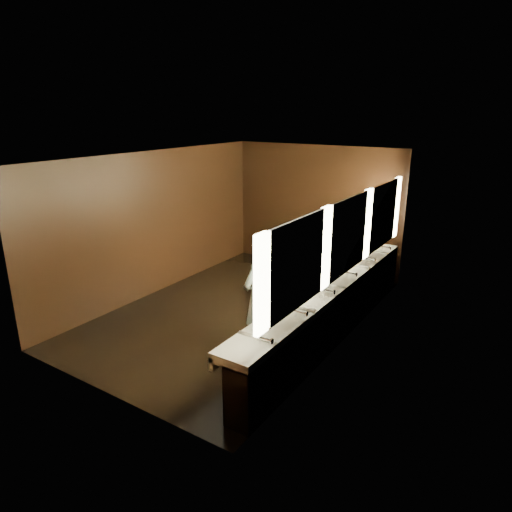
{
  "coord_description": "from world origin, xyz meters",
  "views": [
    {
      "loc": [
        4.4,
        -6.23,
        3.54
      ],
      "look_at": [
        0.34,
        0.0,
        1.14
      ],
      "focal_mm": 32.0,
      "sensor_mm": 36.0,
      "label": 1
    }
  ],
  "objects": [
    {
      "name": "floor",
      "position": [
        0.0,
        0.0,
        0.0
      ],
      "size": [
        6.0,
        6.0,
        0.0
      ],
      "primitive_type": "plane",
      "color": "black",
      "rests_on": "ground"
    },
    {
      "name": "ceiling",
      "position": [
        0.0,
        0.0,
        2.8
      ],
      "size": [
        4.0,
        6.0,
        0.02
      ],
      "primitive_type": "cube",
      "color": "#2D2D2B",
      "rests_on": "wall_back"
    },
    {
      "name": "wall_back",
      "position": [
        0.0,
        3.0,
        1.4
      ],
      "size": [
        4.0,
        0.02,
        2.8
      ],
      "primitive_type": "cube",
      "color": "black",
      "rests_on": "floor"
    },
    {
      "name": "wall_front",
      "position": [
        0.0,
        -3.0,
        1.4
      ],
      "size": [
        4.0,
        0.02,
        2.8
      ],
      "primitive_type": "cube",
      "color": "black",
      "rests_on": "floor"
    },
    {
      "name": "wall_left",
      "position": [
        -2.0,
        0.0,
        1.4
      ],
      "size": [
        0.02,
        6.0,
        2.8
      ],
      "primitive_type": "cube",
      "color": "black",
      "rests_on": "floor"
    },
    {
      "name": "wall_right",
      "position": [
        2.0,
        0.0,
        1.4
      ],
      "size": [
        0.02,
        6.0,
        2.8
      ],
      "primitive_type": "cube",
      "color": "black",
      "rests_on": "floor"
    },
    {
      "name": "sink_counter",
      "position": [
        1.79,
        0.0,
        0.5
      ],
      "size": [
        0.55,
        5.4,
        1.01
      ],
      "color": "black",
      "rests_on": "floor"
    },
    {
      "name": "mirror_band",
      "position": [
        1.98,
        -0.0,
        1.75
      ],
      "size": [
        0.06,
        5.03,
        1.15
      ],
      "color": "#FEF6C0",
      "rests_on": "wall_right"
    },
    {
      "name": "person",
      "position": [
        1.08,
        -1.03,
        0.91
      ],
      "size": [
        0.5,
        0.71,
        1.82
      ],
      "primitive_type": "imported",
      "rotation": [
        0.0,
        0.0,
        -1.67
      ],
      "color": "#88C0CA",
      "rests_on": "floor"
    },
    {
      "name": "trash_bin",
      "position": [
        1.58,
        -1.05,
        0.29
      ],
      "size": [
        0.4,
        0.4,
        0.57
      ],
      "primitive_type": "cylinder",
      "rotation": [
        0.0,
        0.0,
        0.09
      ],
      "color": "black",
      "rests_on": "floor"
    }
  ]
}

